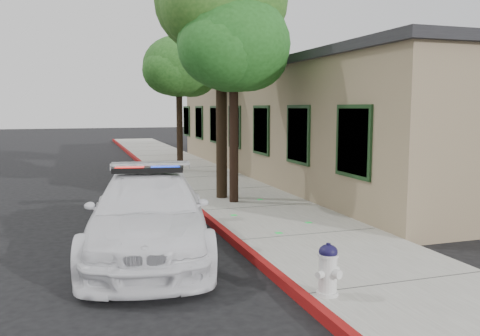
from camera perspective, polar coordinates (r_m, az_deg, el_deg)
name	(u,v)px	position (r m, az deg, el deg)	size (l,w,h in m)	color
ground	(235,248)	(9.92, -0.62, -9.05)	(120.00, 120.00, 0.00)	black
sidewalk	(258,209)	(13.16, 2.09, -4.72)	(3.20, 60.00, 0.15)	gray
red_curb	(201,213)	(12.72, -4.46, -5.12)	(0.14, 60.00, 0.16)	maroon
clapboard_building	(326,122)	(20.47, 9.71, 5.13)	(7.30, 20.89, 4.24)	#877058
police_car	(149,214)	(9.47, -10.34, -5.14)	(2.96, 5.54, 1.65)	white
fire_hydrant	(328,269)	(7.12, 9.97, -11.26)	(0.42, 0.37, 0.73)	silver
street_tree_near	(234,48)	(13.65, -0.67, 13.44)	(3.15, 3.02, 5.53)	black
street_tree_mid	(220,7)	(14.56, -2.23, 17.78)	(3.70, 3.86, 7.06)	black
street_tree_far	(180,69)	(20.50, -6.87, 11.05)	(3.09, 2.86, 5.42)	black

